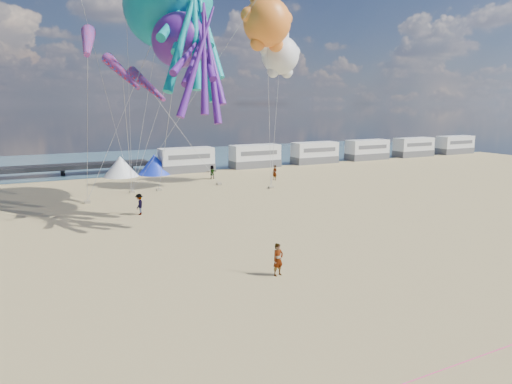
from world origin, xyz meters
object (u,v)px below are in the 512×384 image
object	(u,v)px
kite_panda	(280,55)
sandbag_b	(159,190)
windsock_right	(122,73)
motorhome_1	(255,156)
sandbag_c	(271,187)
kite_teddy_orange	(267,22)
windsock_mid	(147,85)
beachgoer_5	(275,173)
kite_octopus_purple	(179,40)
motorhome_4	(414,147)
beachgoer_4	(212,172)
windsock_left	(88,42)
beachgoer_2	(139,204)
motorhome_3	(367,150)
kite_octopus_teal	(167,5)
standing_person	(278,260)
motorhome_5	(455,145)
sandbag_d	(219,184)
motorhome_2	(315,153)
sandbag_e	(132,192)
tent_blue	(155,164)
sandbag_a	(87,202)
motorhome_0	(186,160)
tent_white	(121,166)

from	to	relation	value
kite_panda	sandbag_b	bearing A→B (deg)	162.04
windsock_right	motorhome_1	bearing A→B (deg)	26.28
motorhome_1	sandbag_c	world-z (taller)	motorhome_1
sandbag_b	kite_panda	distance (m)	18.43
sandbag_c	kite_teddy_orange	bearing A→B (deg)	-170.60
motorhome_1	windsock_mid	bearing A→B (deg)	-139.96
beachgoer_5	kite_octopus_purple	bearing A→B (deg)	-68.58
motorhome_4	windsock_right	bearing A→B (deg)	-157.97
motorhome_4	beachgoer_4	world-z (taller)	motorhome_4
windsock_left	windsock_right	xyz separation A→B (m)	(2.04, -1.35, -2.11)
windsock_left	beachgoer_2	bearing A→B (deg)	-16.23
sandbag_c	windsock_right	distance (m)	19.01
beachgoer_2	kite_teddy_orange	distance (m)	20.92
motorhome_3	beachgoer_2	size ratio (longest dim) A/B	4.05
motorhome_1	windsock_right	distance (m)	29.90
kite_octopus_teal	kite_octopus_purple	distance (m)	5.79
standing_person	beachgoer_5	world-z (taller)	beachgoer_5
beachgoer_4	windsock_left	bearing A→B (deg)	29.10
motorhome_5	sandbag_d	xyz separation A→B (m)	(-47.39, -10.41, -1.39)
motorhome_2	beachgoer_5	xyz separation A→B (m)	(-12.16, -10.26, -0.67)
motorhome_4	sandbag_d	size ratio (longest dim) A/B	13.20
sandbag_e	standing_person	bearing A→B (deg)	-85.36
motorhome_1	tent_blue	distance (m)	13.50
sandbag_e	beachgoer_2	bearing A→B (deg)	-98.11
beachgoer_2	windsock_right	size ratio (longest dim) A/B	0.34
sandbag_a	kite_teddy_orange	distance (m)	22.98
motorhome_5	beachgoer_5	xyz separation A→B (m)	(-40.66, -10.26, -0.67)
motorhome_1	motorhome_5	size ratio (longest dim) A/B	1.00
tent_blue	beachgoer_5	size ratio (longest dim) A/B	2.41
kite_octopus_teal	windsock_mid	distance (m)	6.60
motorhome_3	sandbag_a	distance (m)	44.06
motorhome_5	sandbag_c	xyz separation A→B (m)	(-43.48, -14.57, -1.39)
beachgoer_2	windsock_right	world-z (taller)	windsock_right
motorhome_0	sandbag_e	bearing A→B (deg)	-129.76
motorhome_5	tent_blue	distance (m)	51.50
motorhome_0	motorhome_3	size ratio (longest dim) A/B	1.00
motorhome_4	kite_teddy_orange	bearing A→B (deg)	-157.01
motorhome_1	kite_octopus_teal	distance (m)	26.92
standing_person	windsock_left	distance (m)	21.60
sandbag_b	sandbag_d	distance (m)	6.49
tent_white	sandbag_c	bearing A→B (deg)	-50.48
motorhome_3	windsock_left	world-z (taller)	windsock_left
motorhome_4	kite_octopus_purple	size ratio (longest dim) A/B	0.65
windsock_left	sandbag_e	bearing A→B (deg)	71.19
motorhome_2	standing_person	size ratio (longest dim) A/B	4.03
tent_white	sandbag_b	xyz separation A→B (m)	(1.63, -10.82, -1.09)
standing_person	kite_octopus_purple	xyz separation A→B (m)	(-0.03, 14.76, 12.04)
standing_person	kite_octopus_teal	bearing A→B (deg)	77.68
motorhome_2	beachgoer_4	distance (m)	19.22
motorhome_1	motorhome_4	size ratio (longest dim) A/B	1.00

